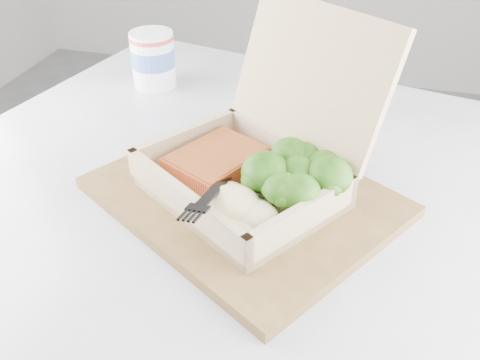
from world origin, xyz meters
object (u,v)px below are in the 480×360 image
(takeout_container, at_px, (263,148))
(paper_cup, at_px, (153,58))
(cafe_table, at_px, (235,314))
(serving_tray, at_px, (244,197))

(takeout_container, xyz_separation_m, paper_cup, (-0.25, 0.26, -0.01))
(cafe_table, bearing_deg, paper_cup, 127.30)
(cafe_table, distance_m, serving_tray, 0.20)
(paper_cup, bearing_deg, takeout_container, -45.69)
(takeout_container, relative_size, paper_cup, 3.34)
(serving_tray, bearing_deg, takeout_container, 58.82)
(serving_tray, xyz_separation_m, paper_cup, (-0.24, 0.29, 0.04))
(cafe_table, xyz_separation_m, takeout_container, (0.03, 0.04, 0.26))
(cafe_table, bearing_deg, serving_tray, 49.41)
(serving_tray, distance_m, paper_cup, 0.37)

